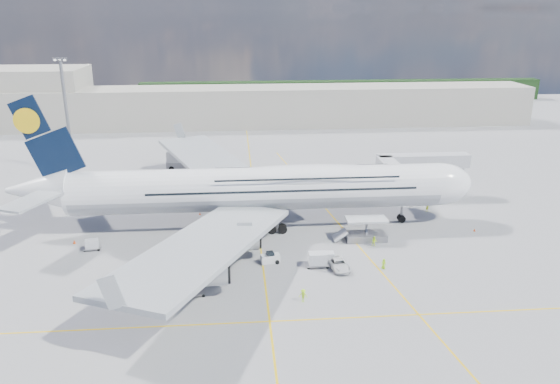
{
  "coord_description": "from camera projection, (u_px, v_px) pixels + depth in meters",
  "views": [
    {
      "loc": [
        -3.51,
        -76.51,
        35.44
      ],
      "look_at": [
        3.59,
        8.0,
        6.77
      ],
      "focal_mm": 35.0,
      "sensor_mm": 36.0,
      "label": 1
    }
  ],
  "objects": [
    {
      "name": "light_mast",
      "position": [
        67.0,
        115.0,
        118.94
      ],
      "size": [
        3.0,
        0.7,
        25.5
      ],
      "color": "gray",
      "rests_on": "ground"
    },
    {
      "name": "jet_bridge",
      "position": [
        411.0,
        166.0,
        103.79
      ],
      "size": [
        18.8,
        12.1,
        8.5
      ],
      "color": "#B7B7BC",
      "rests_on": "ground"
    },
    {
      "name": "terminal",
      "position": [
        246.0,
        107.0,
        171.62
      ],
      "size": [
        180.0,
        16.0,
        12.0
      ],
      "primitive_type": "cube",
      "color": "#B2AD9E",
      "rests_on": "ground"
    },
    {
      "name": "airliner",
      "position": [
        259.0,
        188.0,
        91.12
      ],
      "size": [
        77.26,
        79.15,
        23.71
      ],
      "color": "white",
      "rests_on": "ground"
    },
    {
      "name": "dolly_row_b",
      "position": [
        195.0,
        293.0,
        70.78
      ],
      "size": [
        2.95,
        1.92,
        0.4
      ],
      "rotation": [
        0.0,
        0.0,
        0.18
      ],
      "color": "gray",
      "rests_on": "ground"
    },
    {
      "name": "cone_nose",
      "position": [
        474.0,
        230.0,
        91.16
      ],
      "size": [
        0.37,
        0.37,
        0.48
      ],
      "color": "#DD430B",
      "rests_on": "ground"
    },
    {
      "name": "catering_truck_inner",
      "position": [
        205.0,
        197.0,
        102.36
      ],
      "size": [
        6.34,
        2.58,
        3.76
      ],
      "rotation": [
        0.0,
        0.0,
        -0.04
      ],
      "color": "gray",
      "rests_on": "ground"
    },
    {
      "name": "crew_nose",
      "position": [
        428.0,
        206.0,
        99.82
      ],
      "size": [
        0.87,
        0.8,
        1.99
      ],
      "primitive_type": "imported",
      "rotation": [
        0.0,
        0.0,
        0.61
      ],
      "color": "#CAE418",
      "rests_on": "ground"
    },
    {
      "name": "cone_wing_right_outer",
      "position": [
        140.0,
        297.0,
        69.95
      ],
      "size": [
        0.39,
        0.39,
        0.5
      ],
      "color": "#DD430B",
      "rests_on": "ground"
    },
    {
      "name": "cone_tail",
      "position": [
        74.0,
        242.0,
        86.37
      ],
      "size": [
        0.47,
        0.47,
        0.6
      ],
      "color": "#DD430B",
      "rests_on": "ground"
    },
    {
      "name": "dolly_row_a",
      "position": [
        151.0,
        258.0,
        80.76
      ],
      "size": [
        3.51,
        2.32,
        0.48
      ],
      "rotation": [
        0.0,
        0.0,
        -0.19
      ],
      "color": "gray",
      "rests_on": "ground"
    },
    {
      "name": "taxi_line_diag",
      "position": [
        339.0,
        224.0,
        94.41
      ],
      "size": [
        14.16,
        99.06,
        0.01
      ],
      "primitive_type": "cube",
      "rotation": [
        0.0,
        0.0,
        0.14
      ],
      "color": "yellow",
      "rests_on": "ground"
    },
    {
      "name": "catering_truck_outer",
      "position": [
        183.0,
        161.0,
        125.14
      ],
      "size": [
        7.74,
        3.19,
        4.56
      ],
      "rotation": [
        0.0,
        0.0,
        -0.06
      ],
      "color": "gray",
      "rests_on": "ground"
    },
    {
      "name": "dolly_nose_near",
      "position": [
        317.0,
        259.0,
        78.38
      ],
      "size": [
        3.42,
        1.85,
        2.16
      ],
      "rotation": [
        0.0,
        0.0,
        -0.01
      ],
      "color": "gray",
      "rests_on": "ground"
    },
    {
      "name": "tree_line",
      "position": [
        343.0,
        91.0,
        217.91
      ],
      "size": [
        160.0,
        6.0,
        8.0
      ],
      "primitive_type": "cube",
      "color": "#193814",
      "rests_on": "ground"
    },
    {
      "name": "cone_wing_left_outer",
      "position": [
        182.0,
        186.0,
        113.69
      ],
      "size": [
        0.43,
        0.43,
        0.54
      ],
      "color": "#DD430B",
      "rests_on": "ground"
    },
    {
      "name": "hangar",
      "position": [
        20.0,
        97.0,
        169.82
      ],
      "size": [
        40.0,
        22.0,
        18.0
      ],
      "primitive_type": "cube",
      "color": "#B2AD9E",
      "rests_on": "ground"
    },
    {
      "name": "crew_wing",
      "position": [
        203.0,
        244.0,
        84.13
      ],
      "size": [
        0.45,
        1.08,
        1.85
      ],
      "primitive_type": "imported",
      "rotation": [
        0.0,
        0.0,
        1.57
      ],
      "color": "#E0EE19",
      "rests_on": "ground"
    },
    {
      "name": "service_van",
      "position": [
        339.0,
        264.0,
        77.86
      ],
      "size": [
        3.05,
        5.45,
        1.44
      ],
      "primitive_type": "imported",
      "rotation": [
        0.0,
        0.0,
        0.13
      ],
      "color": "silver",
      "rests_on": "ground"
    },
    {
      "name": "crew_tug",
      "position": [
        303.0,
        296.0,
        69.06
      ],
      "size": [
        1.27,
        0.93,
        1.76
      ],
      "primitive_type": "imported",
      "rotation": [
        0.0,
        0.0,
        -0.26
      ],
      "color": "#B1F519",
      "rests_on": "ground"
    },
    {
      "name": "taxi_line_cross",
      "position": [
        270.0,
        321.0,
        64.98
      ],
      "size": [
        120.0,
        0.25,
        0.01
      ],
      "primitive_type": "cube",
      "color": "yellow",
      "rests_on": "ground"
    },
    {
      "name": "cone_wing_left_inner",
      "position": [
        200.0,
        213.0,
        98.43
      ],
      "size": [
        0.39,
        0.39,
        0.5
      ],
      "color": "#DD430B",
      "rests_on": "ground"
    },
    {
      "name": "dolly_row_c",
      "position": [
        138.0,
        277.0,
        75.06
      ],
      "size": [
        3.34,
        2.34,
        0.44
      ],
      "rotation": [
        0.0,
        0.0,
        -0.26
      ],
      "color": "gray",
      "rests_on": "ground"
    },
    {
      "name": "crew_van",
      "position": [
        384.0,
        264.0,
        77.84
      ],
      "size": [
        0.89,
        0.89,
        1.56
      ],
      "primitive_type": "imported",
      "rotation": [
        0.0,
        0.0,
        2.36
      ],
      "color": "#98E518",
      "rests_on": "ground"
    },
    {
      "name": "cone_wing_right_inner",
      "position": [
        159.0,
        262.0,
        79.37
      ],
      "size": [
        0.47,
        0.47,
        0.6
      ],
      "color": "#DD430B",
      "rests_on": "ground"
    },
    {
      "name": "taxi_line_main",
      "position": [
        261.0,
        251.0,
        83.86
      ],
      "size": [
        0.25,
        220.0,
        0.01
      ],
      "primitive_type": "cube",
      "color": "yellow",
      "rests_on": "ground"
    },
    {
      "name": "crew_loader",
      "position": [
        374.0,
        241.0,
        85.25
      ],
      "size": [
        0.95,
        0.83,
        1.64
      ],
      "primitive_type": "imported",
      "rotation": [
        0.0,
        0.0,
        -0.31
      ],
      "color": "#CCFF1A",
      "rests_on": "ground"
    },
    {
      "name": "dolly_nose_far",
      "position": [
        327.0,
        258.0,
        79.42
      ],
      "size": [
        2.86,
        1.64,
        1.76
      ],
      "rotation": [
        0.0,
        0.0,
        -0.06
      ],
      "color": "gray",
      "rests_on": "ground"
    },
    {
      "name": "cargo_loader",
      "position": [
        365.0,
        232.0,
        87.53
      ],
      "size": [
        8.53,
        3.2,
        3.67
      ],
      "color": "silver",
      "rests_on": "ground"
    },
    {
      "name": "baggage_tug",
      "position": [
        270.0,
        258.0,
        79.67
      ],
      "size": [
        2.93,
        1.76,
        1.71
      ],
      "rotation": [
        0.0,
        0.0,
        0.19
      ],
      "color": "silver",
      "rests_on": "ground"
    },
    {
      "name": "dolly_back",
      "position": [
        92.0,
        245.0,
        83.91
      ],
      "size": [
        2.87,
        1.89,
        1.68
      ],
      "rotation": [
        0.0,
        0.0,
        0.19
      ],
      "color": "gray",
      "rests_on": "ground"
    },
    {
      "name": "ground",
      "position": [
        261.0,
        251.0,
        83.86
      ],
      "size": [
        300.0,
        300.0,
        0.0
      ],
      "primitive_type": "plane",
      "color": "gray",
      "rests_on": "ground"
    }
  ]
}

